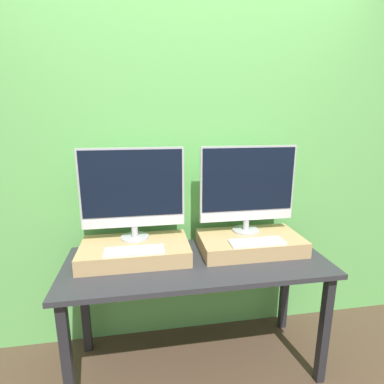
{
  "coord_description": "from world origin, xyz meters",
  "views": [
    {
      "loc": [
        -0.31,
        -1.32,
        1.59
      ],
      "look_at": [
        0.0,
        0.49,
        1.14
      ],
      "focal_mm": 28.0,
      "sensor_mm": 36.0,
      "label": 1
    }
  ],
  "objects_px": {
    "keyboard_left": "(134,251)",
    "monitor_left": "(133,191)",
    "monitor_right": "(248,186)",
    "keyboard_right": "(257,242)"
  },
  "relations": [
    {
      "from": "keyboard_left",
      "to": "monitor_left",
      "type": "bearing_deg",
      "value": 90.0
    },
    {
      "from": "monitor_left",
      "to": "monitor_right",
      "type": "distance_m",
      "value": 0.74
    },
    {
      "from": "keyboard_left",
      "to": "monitor_right",
      "type": "bearing_deg",
      "value": 15.43
    },
    {
      "from": "monitor_left",
      "to": "keyboard_right",
      "type": "bearing_deg",
      "value": -15.43
    },
    {
      "from": "monitor_right",
      "to": "keyboard_left",
      "type": "bearing_deg",
      "value": -164.57
    },
    {
      "from": "keyboard_left",
      "to": "monitor_right",
      "type": "relative_size",
      "value": 0.53
    },
    {
      "from": "monitor_left",
      "to": "keyboard_left",
      "type": "distance_m",
      "value": 0.36
    },
    {
      "from": "monitor_right",
      "to": "keyboard_right",
      "type": "height_order",
      "value": "monitor_right"
    },
    {
      "from": "keyboard_left",
      "to": "monitor_right",
      "type": "distance_m",
      "value": 0.82
    },
    {
      "from": "monitor_right",
      "to": "keyboard_right",
      "type": "bearing_deg",
      "value": -90.0
    }
  ]
}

